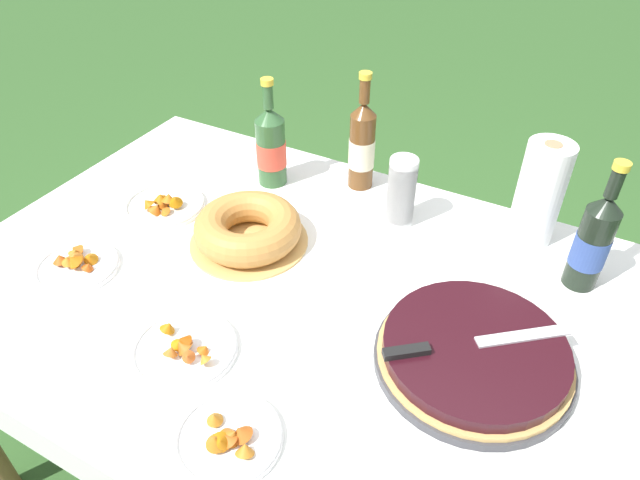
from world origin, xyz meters
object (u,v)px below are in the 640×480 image
object	(u,v)px
serving_knife	(462,344)
paper_towel_roll	(540,193)
cider_bottle_green	(271,146)
snack_plate_near	(184,348)
berry_tart	(474,354)
juice_bottle_red	(593,242)
bundt_cake	(248,229)
snack_plate_right	(76,264)
snack_plate_far	(228,437)
cider_bottle_amber	(362,145)
snack_plate_left	(164,204)
cup_stack	(401,192)

from	to	relation	value
serving_knife	paper_towel_roll	xyz separation A→B (m)	(0.03, 0.48, 0.07)
cider_bottle_green	snack_plate_near	bearing A→B (deg)	-73.62
berry_tart	juice_bottle_red	size ratio (longest dim) A/B	1.22
bundt_cake	juice_bottle_red	distance (m)	0.79
snack_plate_right	snack_plate_far	xyz separation A→B (m)	(0.58, -0.20, -0.00)
berry_tart	snack_plate_near	size ratio (longest dim) A/B	1.81
bundt_cake	snack_plate_far	world-z (taller)	bundt_cake
cider_bottle_amber	paper_towel_roll	bearing A→B (deg)	-2.07
bundt_cake	juice_bottle_red	world-z (taller)	juice_bottle_red
serving_knife	cider_bottle_amber	xyz separation A→B (m)	(-0.45, 0.50, 0.06)
cider_bottle_green	snack_plate_left	size ratio (longest dim) A/B	1.44
cup_stack	juice_bottle_red	bearing A→B (deg)	-2.48
snack_plate_left	snack_plate_right	size ratio (longest dim) A/B	1.11
berry_tart	cup_stack	bearing A→B (deg)	129.97
cider_bottle_amber	snack_plate_far	distance (m)	0.87
serving_knife	snack_plate_left	bearing A→B (deg)	131.73
berry_tart	serving_knife	distance (m)	0.05
paper_towel_roll	serving_knife	bearing A→B (deg)	-93.26
cup_stack	paper_towel_roll	bearing A→B (deg)	17.21
cider_bottle_green	juice_bottle_red	world-z (taller)	juice_bottle_red
cup_stack	cider_bottle_amber	bearing A→B (deg)	145.37
bundt_cake	cider_bottle_amber	world-z (taller)	cider_bottle_amber
cider_bottle_green	bundt_cake	bearing A→B (deg)	-69.80
berry_tart	bundt_cake	xyz separation A→B (m)	(-0.60, 0.11, 0.02)
snack_plate_far	paper_towel_roll	xyz separation A→B (m)	(0.32, 0.83, 0.12)
serving_knife	cider_bottle_amber	size ratio (longest dim) A/B	0.92
snack_plate_far	paper_towel_roll	distance (m)	0.90
cider_bottle_green	snack_plate_left	xyz separation A→B (m)	(-0.18, -0.25, -0.10)
serving_knife	paper_towel_roll	world-z (taller)	paper_towel_roll
cup_stack	bundt_cake	bearing A→B (deg)	-138.72
berry_tart	cider_bottle_amber	size ratio (longest dim) A/B	1.17
snack_plate_left	snack_plate_far	world-z (taller)	snack_plate_left
juice_bottle_red	snack_plate_left	size ratio (longest dim) A/B	1.48
cider_bottle_green	cup_stack	bearing A→B (deg)	-1.39
snack_plate_near	snack_plate_right	bearing A→B (deg)	168.44
bundt_cake	juice_bottle_red	size ratio (longest dim) A/B	0.93
paper_towel_roll	cider_bottle_amber	bearing A→B (deg)	177.93
paper_towel_roll	cider_bottle_green	bearing A→B (deg)	-172.96
snack_plate_near	paper_towel_roll	distance (m)	0.89
snack_plate_right	paper_towel_roll	distance (m)	1.11
cider_bottle_green	cider_bottle_amber	world-z (taller)	cider_bottle_amber
snack_plate_left	snack_plate_right	world-z (taller)	same
cider_bottle_green	paper_towel_roll	size ratio (longest dim) A/B	1.16
cup_stack	snack_plate_near	bearing A→B (deg)	-108.89
cup_stack	snack_plate_left	bearing A→B (deg)	-157.12
cider_bottle_green	berry_tart	bearing A→B (deg)	-28.23
serving_knife	juice_bottle_red	distance (m)	0.41
cider_bottle_amber	snack_plate_near	bearing A→B (deg)	-93.55
serving_knife	snack_plate_left	xyz separation A→B (m)	(-0.86, 0.14, -0.05)
bundt_cake	snack_plate_right	world-z (taller)	bundt_cake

